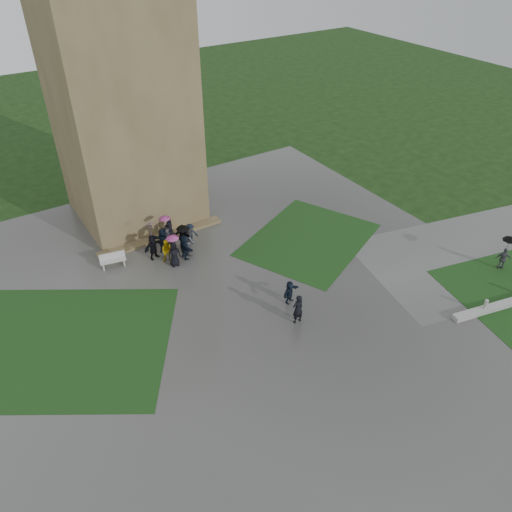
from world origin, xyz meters
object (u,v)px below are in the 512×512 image
pedestrian_path (506,252)px  bench (113,260)px  pedestrian_mid (290,292)px  pedestrian_near (298,309)px  tower (119,92)px

pedestrian_path → bench: bearing=146.8°
bench → pedestrian_path: 24.62m
pedestrian_mid → pedestrian_near: size_ratio=0.79×
pedestrian_mid → bench: bearing=111.3°
pedestrian_mid → pedestrian_path: pedestrian_path is taller
tower → pedestrian_mid: bearing=-76.5°
tower → pedestrian_path: 26.59m
pedestrian_near → pedestrian_mid: bearing=-110.5°
tower → pedestrian_path: (16.70, -19.22, -7.67)m
bench → pedestrian_near: (6.78, -10.50, 0.44)m
pedestrian_mid → pedestrian_near: bearing=-129.7°
tower → pedestrian_near: 18.37m
tower → pedestrian_mid: size_ratio=12.37×
tower → pedestrian_near: size_ratio=9.74×
bench → pedestrian_mid: (7.40, -8.90, 0.25)m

